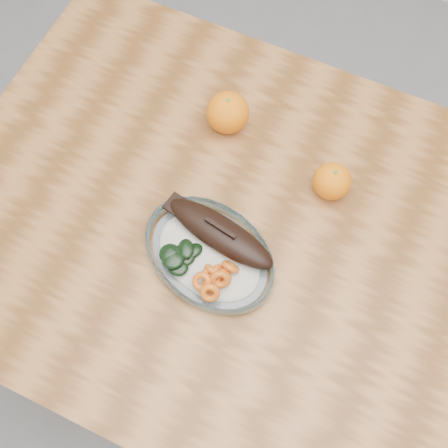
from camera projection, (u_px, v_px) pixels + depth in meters
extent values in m
plane|color=slate|center=(251.00, 334.00, 1.67)|extent=(3.00, 3.00, 0.00)
cube|color=brown|center=(270.00, 246.00, 0.99)|extent=(1.20, 0.80, 0.04)
cylinder|color=brown|center=(128.00, 113.00, 1.55)|extent=(0.06, 0.06, 0.71)
ellipsoid|color=white|center=(209.00, 256.00, 0.96)|extent=(0.51, 0.42, 0.01)
torus|color=#98D1EB|center=(209.00, 254.00, 0.95)|extent=(0.54, 0.54, 0.03)
ellipsoid|color=white|center=(209.00, 253.00, 0.94)|extent=(0.45, 0.37, 0.02)
ellipsoid|color=black|center=(220.00, 230.00, 0.93)|extent=(0.22, 0.10, 0.04)
ellipsoid|color=black|center=(220.00, 231.00, 0.94)|extent=(0.18, 0.08, 0.02)
cube|color=black|center=(177.00, 202.00, 0.95)|extent=(0.04, 0.04, 0.01)
cube|color=black|center=(220.00, 226.00, 0.92)|extent=(0.06, 0.02, 0.02)
torus|color=#CE4A0F|center=(216.00, 277.00, 0.91)|extent=(0.04, 0.04, 0.04)
torus|color=#CE4A0F|center=(223.00, 275.00, 0.91)|extent=(0.03, 0.04, 0.03)
torus|color=#CE4A0F|center=(218.00, 271.00, 0.91)|extent=(0.04, 0.05, 0.04)
torus|color=#CE4A0F|center=(230.00, 264.00, 0.92)|extent=(0.03, 0.03, 0.04)
torus|color=#CE4A0F|center=(211.00, 272.00, 0.91)|extent=(0.04, 0.05, 0.04)
torus|color=#CE4A0F|center=(213.00, 268.00, 0.91)|extent=(0.04, 0.03, 0.04)
torus|color=#CE4A0F|center=(211.00, 282.00, 0.90)|extent=(0.04, 0.04, 0.03)
torus|color=#CE4A0F|center=(210.00, 290.00, 0.88)|extent=(0.04, 0.04, 0.03)
torus|color=#CE4A0F|center=(201.00, 279.00, 0.89)|extent=(0.05, 0.05, 0.03)
torus|color=#CE4A0F|center=(220.00, 276.00, 0.89)|extent=(0.05, 0.04, 0.04)
ellipsoid|color=black|center=(177.00, 254.00, 0.92)|extent=(0.03, 0.04, 0.01)
ellipsoid|color=black|center=(177.00, 263.00, 0.92)|extent=(0.04, 0.03, 0.01)
ellipsoid|color=black|center=(179.00, 252.00, 0.93)|extent=(0.04, 0.05, 0.01)
ellipsoid|color=black|center=(184.00, 253.00, 0.93)|extent=(0.05, 0.05, 0.01)
ellipsoid|color=black|center=(192.00, 248.00, 0.93)|extent=(0.04, 0.04, 0.01)
ellipsoid|color=black|center=(185.00, 245.00, 0.92)|extent=(0.04, 0.04, 0.01)
ellipsoid|color=black|center=(172.00, 256.00, 0.91)|extent=(0.05, 0.05, 0.01)
ellipsoid|color=black|center=(169.00, 250.00, 0.92)|extent=(0.04, 0.04, 0.01)
sphere|color=#FF5805|center=(228.00, 113.00, 1.03)|extent=(0.08, 0.08, 0.08)
sphere|color=#FF5805|center=(332.00, 181.00, 0.98)|extent=(0.07, 0.07, 0.07)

